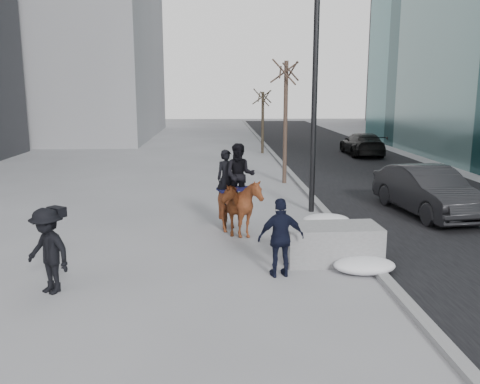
{
  "coord_description": "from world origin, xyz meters",
  "views": [
    {
      "loc": [
        -0.6,
        -11.34,
        4.04
      ],
      "look_at": [
        0.0,
        1.2,
        1.5
      ],
      "focal_mm": 38.0,
      "sensor_mm": 36.0,
      "label": 1
    }
  ],
  "objects_px": {
    "planter": "(332,244)",
    "mounted_left": "(227,203)",
    "car_near": "(428,191)",
    "mounted_right": "(240,200)"
  },
  "relations": [
    {
      "from": "car_near",
      "to": "mounted_left",
      "type": "height_order",
      "value": "mounted_left"
    },
    {
      "from": "planter",
      "to": "mounted_left",
      "type": "height_order",
      "value": "mounted_left"
    },
    {
      "from": "car_near",
      "to": "mounted_right",
      "type": "height_order",
      "value": "mounted_right"
    },
    {
      "from": "car_near",
      "to": "mounted_right",
      "type": "xyz_separation_m",
      "value": [
        -6.25,
        -2.21,
        0.25
      ]
    },
    {
      "from": "car_near",
      "to": "planter",
      "type": "bearing_deg",
      "value": -140.29
    },
    {
      "from": "planter",
      "to": "car_near",
      "type": "bearing_deg",
      "value": 47.1
    },
    {
      "from": "car_near",
      "to": "mounted_right",
      "type": "relative_size",
      "value": 1.85
    },
    {
      "from": "planter",
      "to": "mounted_left",
      "type": "distance_m",
      "value": 3.61
    },
    {
      "from": "mounted_left",
      "to": "planter",
      "type": "bearing_deg",
      "value": -46.98
    },
    {
      "from": "car_near",
      "to": "mounted_left",
      "type": "bearing_deg",
      "value": -171.65
    }
  ]
}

